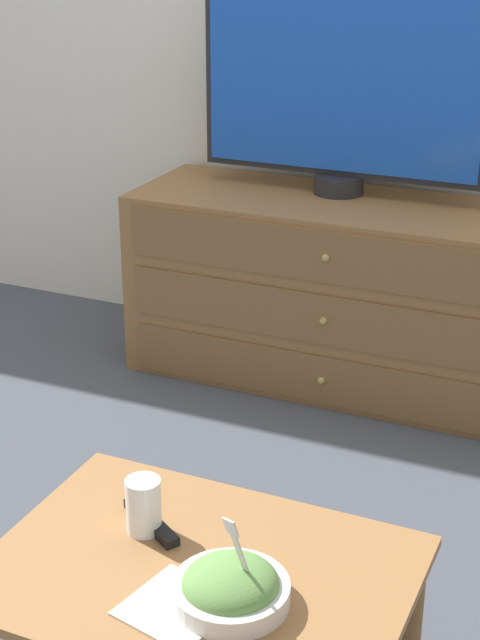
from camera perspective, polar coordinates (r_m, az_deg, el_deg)
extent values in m
plane|color=#474C56|center=(3.54, 6.85, -1.48)|extent=(12.00, 12.00, 0.00)
cube|color=olive|center=(3.18, 6.35, 1.54)|extent=(1.41, 0.47, 0.61)
cube|color=brown|center=(3.05, 4.79, -3.49)|extent=(1.30, 0.01, 0.16)
sphere|color=tan|center=(3.05, 4.75, -3.54)|extent=(0.02, 0.02, 0.02)
cube|color=brown|center=(2.97, 4.91, -0.01)|extent=(1.30, 0.01, 0.16)
sphere|color=tan|center=(2.96, 4.87, -0.05)|extent=(0.02, 0.02, 0.02)
cube|color=brown|center=(2.90, 5.05, 3.67)|extent=(1.30, 0.01, 0.16)
sphere|color=tan|center=(2.89, 5.01, 3.63)|extent=(0.02, 0.02, 0.02)
cylinder|color=#232328|center=(3.18, 5.77, 7.86)|extent=(0.16, 0.16, 0.06)
cube|color=#232328|center=(3.12, 6.06, 13.66)|extent=(0.92, 0.04, 0.59)
cube|color=blue|center=(3.10, 5.93, 13.61)|extent=(0.88, 0.01, 0.55)
cube|color=#9E6B3D|center=(1.78, -2.49, -14.51)|extent=(0.74, 0.54, 0.02)
cylinder|color=brown|center=(2.19, -7.70, -12.84)|extent=(0.04, 0.04, 0.36)
cylinder|color=brown|center=(1.99, 9.85, -17.37)|extent=(0.04, 0.04, 0.36)
cylinder|color=silver|center=(1.69, -0.55, -15.59)|extent=(0.20, 0.20, 0.04)
ellipsoid|color=#66994C|center=(1.68, -0.55, -15.11)|extent=(0.16, 0.16, 0.07)
cube|color=silver|center=(1.63, 0.13, -13.76)|extent=(0.03, 0.06, 0.16)
cube|color=silver|center=(1.57, -0.55, -11.96)|extent=(0.03, 0.02, 0.03)
cylinder|color=white|center=(1.86, -5.60, -11.22)|extent=(0.06, 0.06, 0.07)
cylinder|color=white|center=(1.85, -5.63, -10.69)|extent=(0.07, 0.07, 0.11)
cube|color=silver|center=(1.70, -3.70, -16.31)|extent=(0.19, 0.19, 0.00)
cube|color=black|center=(1.88, -5.20, -11.62)|extent=(0.16, 0.11, 0.02)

